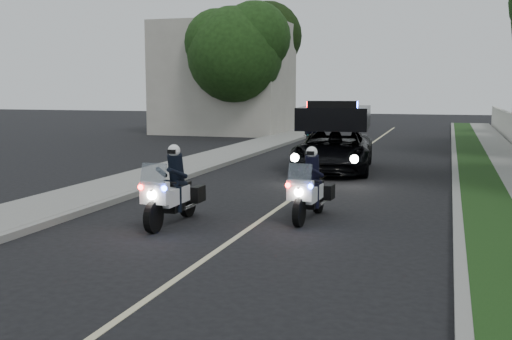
{
  "coord_description": "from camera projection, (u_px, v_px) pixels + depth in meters",
  "views": [
    {
      "loc": [
        3.84,
        -11.19,
        2.86
      ],
      "look_at": [
        -0.36,
        2.16,
        1.0
      ],
      "focal_mm": 43.1,
      "sensor_mm": 36.0,
      "label": 1
    }
  ],
  "objects": [
    {
      "name": "building_far",
      "position": [
        224.0,
        78.0,
        39.2
      ],
      "size": [
        8.0,
        6.0,
        7.0
      ],
      "primitive_type": "cube",
      "color": "#A8A396",
      "rests_on": "ground"
    },
    {
      "name": "grass_verge",
      "position": [
        478.0,
        174.0,
        20.12
      ],
      "size": [
        1.2,
        60.0,
        0.16
      ],
      "primitive_type": "cube",
      "color": "#193814",
      "rests_on": "ground"
    },
    {
      "name": "curb_left",
      "position": [
        223.0,
        164.0,
        22.76
      ],
      "size": [
        0.2,
        60.0,
        0.15
      ],
      "primitive_type": "cube",
      "color": "gray",
      "rests_on": "ground"
    },
    {
      "name": "police_suv",
      "position": [
        334.0,
        171.0,
        21.48
      ],
      "size": [
        3.01,
        5.63,
        2.63
      ],
      "primitive_type": "imported",
      "rotation": [
        0.0,
        0.0,
        0.09
      ],
      "color": "black",
      "rests_on": "ground"
    },
    {
      "name": "police_moto_left",
      "position": [
        172.0,
        224.0,
        13.05
      ],
      "size": [
        0.71,
        2.0,
        1.7
      ],
      "primitive_type": null,
      "rotation": [
        0.0,
        0.0,
        -0.01
      ],
      "color": "silver",
      "rests_on": "ground"
    },
    {
      "name": "cyclist",
      "position": [
        311.0,
        151.0,
        28.42
      ],
      "size": [
        0.7,
        0.51,
        1.81
      ],
      "primitive_type": "imported",
      "rotation": [
        0.0,
        0.0,
        3.03
      ],
      "color": "black",
      "rests_on": "ground"
    },
    {
      "name": "police_moto_right",
      "position": [
        309.0,
        219.0,
        13.55
      ],
      "size": [
        0.76,
        1.92,
        1.61
      ],
      "primitive_type": null,
      "rotation": [
        0.0,
        0.0,
        -0.05
      ],
      "color": "silver",
      "rests_on": "ground"
    },
    {
      "name": "lane_marking",
      "position": [
        333.0,
        170.0,
        21.56
      ],
      "size": [
        0.12,
        50.0,
        0.01
      ],
      "primitive_type": "cube",
      "color": "#BFB78C",
      "rests_on": "ground"
    },
    {
      "name": "bicycle",
      "position": [
        311.0,
        151.0,
        28.42
      ],
      "size": [
        0.73,
        1.89,
        0.97
      ],
      "primitive_type": "imported",
      "rotation": [
        0.0,
        0.0,
        -0.04
      ],
      "color": "black",
      "rests_on": "ground"
    },
    {
      "name": "tree_left_far",
      "position": [
        249.0,
        130.0,
        42.1
      ],
      "size": [
        7.79,
        7.79,
        10.25
      ],
      "primitive_type": null,
      "rotation": [
        0.0,
        0.0,
        0.32
      ],
      "color": "black",
      "rests_on": "ground"
    },
    {
      "name": "sidewalk_left",
      "position": [
        196.0,
        163.0,
        23.09
      ],
      "size": [
        2.0,
        60.0,
        0.16
      ],
      "primitive_type": "cube",
      "color": "gray",
      "rests_on": "ground"
    },
    {
      "name": "tree_left_near",
      "position": [
        235.0,
        137.0,
        36.55
      ],
      "size": [
        5.92,
        5.92,
        9.38
      ],
      "primitive_type": null,
      "rotation": [
        0.0,
        0.0,
        -0.05
      ],
      "color": "#1F4316",
      "rests_on": "ground"
    },
    {
      "name": "ground",
      "position": [
        240.0,
        235.0,
        12.1
      ],
      "size": [
        120.0,
        120.0,
        0.0
      ],
      "primitive_type": "plane",
      "color": "black",
      "rests_on": "ground"
    },
    {
      "name": "curb_right",
      "position": [
        455.0,
        173.0,
        20.33
      ],
      "size": [
        0.2,
        60.0,
        0.15
      ],
      "primitive_type": "cube",
      "color": "gray",
      "rests_on": "ground"
    }
  ]
}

